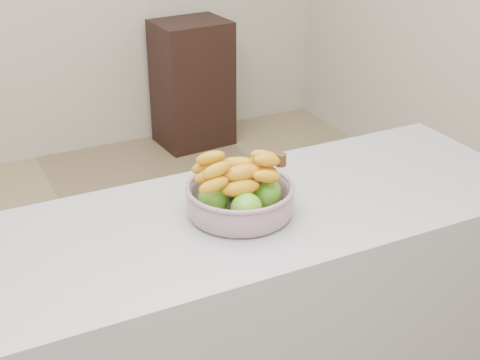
{
  "coord_description": "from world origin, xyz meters",
  "views": [
    {
      "loc": [
        -0.57,
        -2.07,
        1.78
      ],
      "look_at": [
        0.13,
        -0.68,
        1.0
      ],
      "focal_mm": 50.0,
      "sensor_mm": 36.0,
      "label": 1
    }
  ],
  "objects": [
    {
      "name": "counter",
      "position": [
        0.0,
        -0.68,
        0.45
      ],
      "size": [
        2.0,
        0.6,
        0.9
      ],
      "primitive_type": "cube",
      "color": "#A3A5AC",
      "rests_on": "ground"
    },
    {
      "name": "cabinet",
      "position": [
        1.01,
        1.78,
        0.41
      ],
      "size": [
        0.48,
        0.4,
        0.82
      ],
      "primitive_type": "cube",
      "rotation": [
        0.0,
        0.0,
        0.08
      ],
      "color": "black",
      "rests_on": "ground"
    },
    {
      "name": "fruit_bowl",
      "position": [
        0.13,
        -0.68,
        0.95
      ],
      "size": [
        0.29,
        0.29,
        0.16
      ],
      "rotation": [
        0.0,
        0.0,
        -0.23
      ],
      "color": "#A8B0C9",
      "rests_on": "counter"
    },
    {
      "name": "ground",
      "position": [
        0.0,
        0.0,
        0.0
      ],
      "size": [
        4.0,
        4.0,
        0.0
      ],
      "primitive_type": "plane",
      "color": "#8E7E57",
      "rests_on": "ground"
    }
  ]
}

